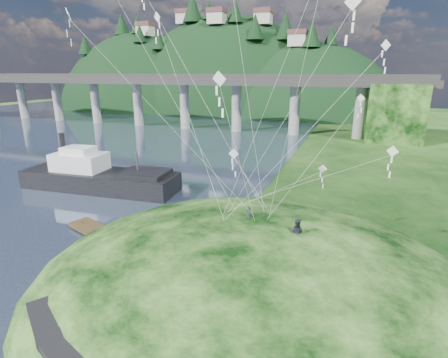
% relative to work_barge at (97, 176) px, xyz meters
% --- Properties ---
extents(ground, '(320.00, 320.00, 0.00)m').
position_rel_work_barge_xyz_m(ground, '(18.61, -16.76, -1.90)').
color(ground, black).
rests_on(ground, ground).
extents(grass_hill, '(36.00, 32.00, 13.00)m').
position_rel_work_barge_xyz_m(grass_hill, '(26.61, -14.76, -3.40)').
color(grass_hill, black).
rests_on(grass_hill, ground).
extents(bridge, '(160.00, 11.00, 15.00)m').
position_rel_work_barge_xyz_m(bridge, '(-7.85, 53.30, 7.80)').
color(bridge, '#2D2B2B').
rests_on(bridge, ground).
extents(far_ridge, '(153.00, 70.00, 94.50)m').
position_rel_work_barge_xyz_m(far_ridge, '(-24.97, 105.41, -9.34)').
color(far_ridge, black).
rests_on(far_ridge, ground).
extents(work_barge, '(22.08, 7.67, 7.58)m').
position_rel_work_barge_xyz_m(work_barge, '(0.00, 0.00, 0.00)').
color(work_barge, black).
rests_on(work_barge, ground).
extents(wooden_dock, '(13.60, 6.50, 0.98)m').
position_rel_work_barge_xyz_m(wooden_dock, '(12.46, -12.71, -1.47)').
color(wooden_dock, '#3C2D18').
rests_on(wooden_dock, ground).
extents(kite_flyers, '(4.83, 2.41, 1.98)m').
position_rel_work_barge_xyz_m(kite_flyers, '(28.62, -14.11, 3.98)').
color(kite_flyers, '#292D37').
rests_on(kite_flyers, ground).
extents(kite_swarm, '(19.60, 17.22, 18.16)m').
position_rel_work_barge_xyz_m(kite_swarm, '(25.42, -13.61, 15.04)').
color(kite_swarm, white).
rests_on(kite_swarm, ground).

